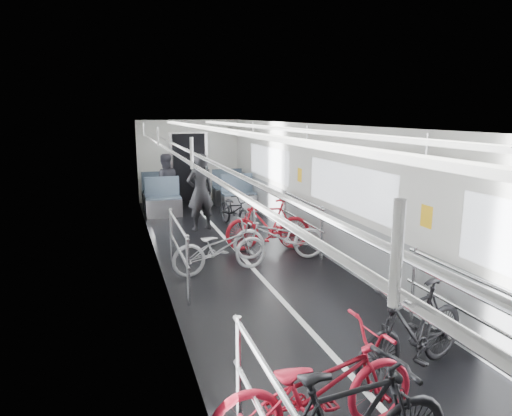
{
  "coord_description": "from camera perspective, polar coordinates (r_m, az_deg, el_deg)",
  "views": [
    {
      "loc": [
        -2.16,
        -6.57,
        2.6
      ],
      "look_at": [
        0.0,
        0.31,
        1.09
      ],
      "focal_mm": 32.0,
      "sensor_mm": 36.0,
      "label": 1
    }
  ],
  "objects": [
    {
      "name": "bike_left_near",
      "position": [
        3.88,
        7.56,
        -21.47
      ],
      "size": [
        1.84,
        0.75,
        0.94
      ],
      "primitive_type": "imported",
      "rotation": [
        0.0,
        0.0,
        1.64
      ],
      "color": "#A91427",
      "rests_on": "floor"
    },
    {
      "name": "person_standing",
      "position": [
        10.29,
        -6.97,
        2.0
      ],
      "size": [
        0.69,
        0.52,
        1.72
      ],
      "primitive_type": "imported",
      "rotation": [
        0.0,
        0.0,
        3.33
      ],
      "color": "black",
      "rests_on": "floor"
    },
    {
      "name": "bike_right_far",
      "position": [
        8.74,
        1.55,
        -2.1
      ],
      "size": [
        1.71,
        0.71,
        0.99
      ],
      "primitive_type": "imported",
      "rotation": [
        0.0,
        0.0,
        -1.72
      ],
      "color": "#A3141E",
      "rests_on": "floor"
    },
    {
      "name": "person_seated",
      "position": [
        12.38,
        -11.27,
        3.1
      ],
      "size": [
        0.78,
        0.62,
        1.55
      ],
      "primitive_type": "imported",
      "rotation": [
        0.0,
        0.0,
        3.09
      ],
      "color": "#32313A",
      "rests_on": "floor"
    },
    {
      "name": "car_shell",
      "position": [
        8.75,
        -2.9,
        2.12
      ],
      "size": [
        3.02,
        14.01,
        2.41
      ],
      "color": "black",
      "rests_on": "ground"
    },
    {
      "name": "bike_right_mid",
      "position": [
        8.21,
        2.91,
        -3.48
      ],
      "size": [
        1.74,
        0.94,
        0.87
      ],
      "primitive_type": "imported",
      "rotation": [
        0.0,
        0.0,
        -1.8
      ],
      "color": "silver",
      "rests_on": "floor"
    },
    {
      "name": "bike_aisle",
      "position": [
        10.44,
        -2.67,
        -0.25
      ],
      "size": [
        0.82,
        1.67,
        0.84
      ],
      "primitive_type": "imported",
      "rotation": [
        0.0,
        0.0,
        0.17
      ],
      "color": "black",
      "rests_on": "floor"
    },
    {
      "name": "bike_left_far",
      "position": [
        7.54,
        -4.5,
        -4.95
      ],
      "size": [
        1.68,
        0.75,
        0.86
      ],
      "primitive_type": "imported",
      "rotation": [
        0.0,
        0.0,
        1.68
      ],
      "color": "#ADAEB2",
      "rests_on": "floor"
    },
    {
      "name": "bike_right_near",
      "position": [
        4.94,
        19.09,
        -14.19
      ],
      "size": [
        1.68,
        0.91,
        0.97
      ],
      "primitive_type": "imported",
      "rotation": [
        0.0,
        0.0,
        -1.28
      ],
      "color": "black",
      "rests_on": "floor"
    }
  ]
}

